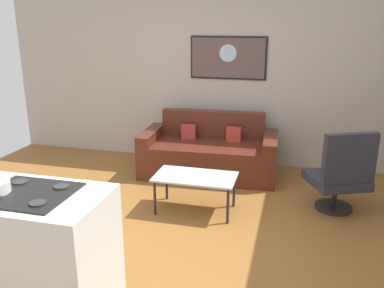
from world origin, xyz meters
TOP-DOWN VIEW (x-y plane):
  - ground at (0.00, 0.00)m, footprint 6.40×6.40m
  - back_wall at (0.00, 2.42)m, footprint 6.40×0.05m
  - couch at (0.10, 1.81)m, footprint 1.87×0.95m
  - coffee_table at (0.19, 0.64)m, footprint 0.90×0.50m
  - armchair at (1.74, 1.00)m, footprint 0.76×0.75m
  - kitchen_counter at (-0.83, -1.21)m, footprint 1.67×0.67m
  - wall_painting at (0.23, 2.38)m, footprint 1.09×0.03m

SIDE VIEW (x-z plane):
  - ground at x=0.00m, z-range -0.04..0.00m
  - couch at x=0.10m, z-range -0.13..0.70m
  - coffee_table at x=0.19m, z-range 0.17..0.59m
  - armchair at x=1.74m, z-range -0.03..0.92m
  - kitchen_counter at x=-0.83m, z-range -0.01..0.93m
  - back_wall at x=0.00m, z-range 0.00..2.80m
  - wall_painting at x=0.23m, z-range 1.25..1.85m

